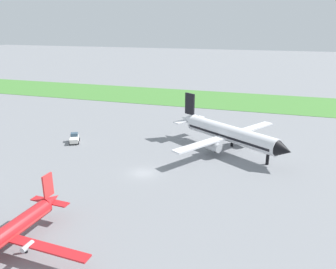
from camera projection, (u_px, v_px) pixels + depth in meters
ground_plane at (143, 173)px, 59.01m from camera, size 600.00×600.00×0.00m
grass_taxiway_strip at (210, 99)px, 116.58m from camera, size 360.00×28.00×0.08m
airplane_midfield_jet at (228, 133)px, 68.43m from camera, size 25.55×25.52×10.23m
airplane_foreground_turboprop at (6, 234)px, 37.91m from camera, size 21.69×18.58×6.50m
pushback_tug_midfield at (74, 139)px, 73.89m from camera, size 3.34×4.02×1.95m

